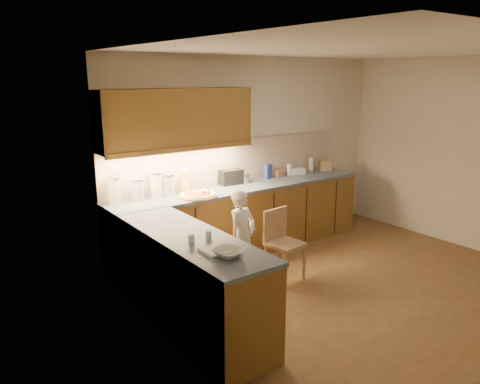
# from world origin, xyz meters

# --- Properties ---
(room) EXTENTS (4.54, 4.50, 2.62)m
(room) POSITION_xyz_m (0.00, 0.00, 1.68)
(room) COLOR brown
(room) RESTS_ON ground
(l_counter) EXTENTS (3.77, 2.62, 0.92)m
(l_counter) POSITION_xyz_m (-0.92, 1.25, 0.46)
(l_counter) COLOR brown
(l_counter) RESTS_ON ground
(backsplash) EXTENTS (3.75, 0.02, 0.58)m
(backsplash) POSITION_xyz_m (-0.38, 1.99, 1.21)
(backsplash) COLOR #C3AF97
(backsplash) RESTS_ON l_counter
(upper_cabinets) EXTENTS (1.95, 0.36, 0.73)m
(upper_cabinets) POSITION_xyz_m (-1.27, 1.82, 1.85)
(upper_cabinets) COLOR brown
(upper_cabinets) RESTS_ON ground
(pizza_on_board) EXTENTS (0.48, 0.48, 0.19)m
(pizza_on_board) POSITION_xyz_m (-1.16, 1.57, 0.94)
(pizza_on_board) COLOR #A17E50
(pizza_on_board) RESTS_ON l_counter
(child) EXTENTS (0.46, 0.36, 1.11)m
(child) POSITION_xyz_m (-0.99, 0.90, 0.55)
(child) COLOR white
(child) RESTS_ON ground
(wooden_chair) EXTENTS (0.41, 0.41, 0.83)m
(wooden_chair) POSITION_xyz_m (-0.54, 0.74, 0.48)
(wooden_chair) COLOR tan
(wooden_chair) RESTS_ON ground
(mixing_bowl) EXTENTS (0.30, 0.30, 0.06)m
(mixing_bowl) POSITION_xyz_m (-1.95, -0.23, 0.95)
(mixing_bowl) COLOR silver
(mixing_bowl) RESTS_ON l_counter
(canister_a) EXTENTS (0.16, 0.16, 0.32)m
(canister_a) POSITION_xyz_m (-2.10, 1.85, 1.08)
(canister_a) COLOR beige
(canister_a) RESTS_ON l_counter
(canister_b) EXTENTS (0.15, 0.15, 0.26)m
(canister_b) POSITION_xyz_m (-1.82, 1.83, 1.05)
(canister_b) COLOR beige
(canister_b) RESTS_ON l_counter
(canister_c) EXTENTS (0.16, 0.16, 0.31)m
(canister_c) POSITION_xyz_m (-1.56, 1.85, 1.08)
(canister_c) COLOR white
(canister_c) RESTS_ON l_counter
(canister_d) EXTENTS (0.17, 0.17, 0.27)m
(canister_d) POSITION_xyz_m (-1.42, 1.84, 1.06)
(canister_d) COLOR beige
(canister_d) RESTS_ON l_counter
(oil_jug) EXTENTS (0.11, 0.09, 0.30)m
(oil_jug) POSITION_xyz_m (-1.18, 1.86, 1.06)
(oil_jug) COLOR gold
(oil_jug) RESTS_ON l_counter
(toaster) EXTENTS (0.32, 0.20, 0.20)m
(toaster) POSITION_xyz_m (-0.46, 1.88, 1.02)
(toaster) COLOR black
(toaster) RESTS_ON l_counter
(steel_pot) EXTENTS (0.17, 0.17, 0.13)m
(steel_pot) POSITION_xyz_m (-0.27, 1.86, 0.99)
(steel_pot) COLOR #BABABF
(steel_pot) RESTS_ON l_counter
(blue_box) EXTENTS (0.11, 0.09, 0.21)m
(blue_box) POSITION_xyz_m (0.18, 1.87, 1.02)
(blue_box) COLOR #324697
(blue_box) RESTS_ON l_counter
(card_box_a) EXTENTS (0.14, 0.11, 0.10)m
(card_box_a) POSITION_xyz_m (0.39, 1.88, 0.97)
(card_box_a) COLOR tan
(card_box_a) RESTS_ON l_counter
(white_bottle) EXTENTS (0.05, 0.05, 0.16)m
(white_bottle) POSITION_xyz_m (0.57, 1.85, 1.00)
(white_bottle) COLOR white
(white_bottle) RESTS_ON l_counter
(flat_pack) EXTENTS (0.23, 0.19, 0.08)m
(flat_pack) POSITION_xyz_m (0.72, 1.84, 0.96)
(flat_pack) COLOR silver
(flat_pack) RESTS_ON l_counter
(tall_jar) EXTENTS (0.07, 0.07, 0.22)m
(tall_jar) POSITION_xyz_m (1.00, 1.84, 1.03)
(tall_jar) COLOR beige
(tall_jar) RESTS_ON l_counter
(card_box_b) EXTENTS (0.23, 0.21, 0.14)m
(card_box_b) POSITION_xyz_m (1.27, 1.82, 0.99)
(card_box_b) COLOR tan
(card_box_b) RESTS_ON l_counter
(dough_cloth) EXTENTS (0.31, 0.25, 0.02)m
(dough_cloth) POSITION_xyz_m (-1.94, -0.08, 0.93)
(dough_cloth) COLOR silver
(dough_cloth) RESTS_ON l_counter
(spice_jar_a) EXTENTS (0.07, 0.07, 0.08)m
(spice_jar_a) POSITION_xyz_m (-2.03, 0.23, 0.96)
(spice_jar_a) COLOR silver
(spice_jar_a) RESTS_ON l_counter
(spice_jar_b) EXTENTS (0.06, 0.06, 0.07)m
(spice_jar_b) POSITION_xyz_m (-1.85, 0.24, 0.96)
(spice_jar_b) COLOR white
(spice_jar_b) RESTS_ON l_counter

